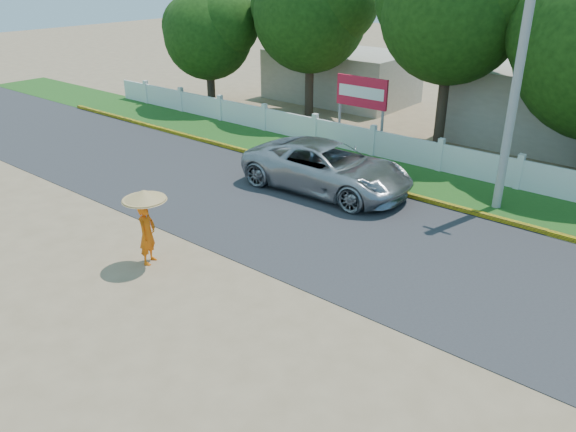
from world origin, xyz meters
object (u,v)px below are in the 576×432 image
at_px(monk_with_parasol, 146,216).
at_px(billboard, 362,96).
at_px(utility_pole, 515,93).
at_px(vehicle, 327,167).

xyz_separation_m(monk_with_parasol, billboard, (-1.59, 12.77, 0.77)).
height_order(utility_pole, monk_with_parasol, utility_pole).
distance_m(utility_pole, billboard, 8.23).
relative_size(vehicle, billboard, 2.06).
height_order(utility_pole, vehicle, utility_pole).
relative_size(utility_pole, billboard, 2.57).
relative_size(utility_pole, vehicle, 1.25).
distance_m(monk_with_parasol, billboard, 12.89).
bearing_deg(monk_with_parasol, billboard, 97.11).
distance_m(vehicle, billboard, 6.01).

